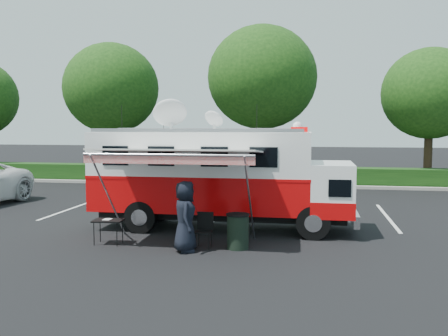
% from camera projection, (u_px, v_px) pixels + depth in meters
% --- Properties ---
extents(ground_plane, '(120.00, 120.00, 0.00)m').
position_uv_depth(ground_plane, '(221.00, 229.00, 15.82)').
color(ground_plane, black).
rests_on(ground_plane, ground).
extents(back_border, '(60.00, 6.14, 8.87)m').
position_uv_depth(back_border, '(282.00, 94.00, 27.85)').
color(back_border, '#9E998E').
rests_on(back_border, ground_plane).
extents(stall_lines, '(24.12, 5.50, 0.01)m').
position_uv_depth(stall_lines, '(222.00, 212.00, 18.84)').
color(stall_lines, silver).
rests_on(stall_lines, ground_plane).
extents(command_truck, '(8.20, 2.26, 3.94)m').
position_uv_depth(command_truck, '(219.00, 176.00, 15.68)').
color(command_truck, black).
rests_on(command_truck, ground_plane).
extents(awning, '(4.48, 2.34, 2.71)m').
position_uv_depth(awning, '(176.00, 153.00, 13.43)').
color(awning, silver).
rests_on(awning, ground_plane).
extents(person, '(0.81, 1.03, 1.85)m').
position_uv_depth(person, '(185.00, 251.00, 13.01)').
color(person, black).
rests_on(person, ground_plane).
extents(folding_table, '(0.86, 0.65, 0.69)m').
position_uv_depth(folding_table, '(108.00, 221.00, 13.77)').
color(folding_table, black).
rests_on(folding_table, ground_plane).
extents(folding_chair, '(0.47, 0.49, 0.94)m').
position_uv_depth(folding_chair, '(205.00, 227.00, 13.45)').
color(folding_chair, black).
rests_on(folding_chair, ground_plane).
extents(trash_bin, '(0.63, 0.63, 0.94)m').
position_uv_depth(trash_bin, '(238.00, 231.00, 13.27)').
color(trash_bin, black).
rests_on(trash_bin, ground_plane).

